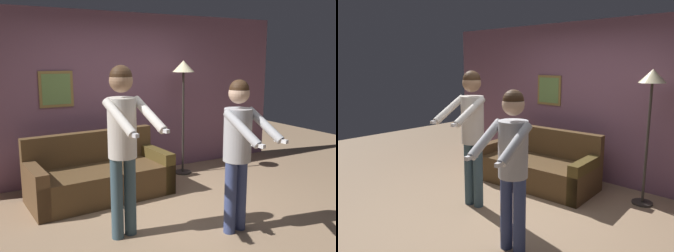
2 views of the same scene
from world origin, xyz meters
The scene contains 6 objects.
ground_plane centered at (0.00, 0.00, 0.00)m, with size 12.00×12.00×0.00m, color #A18263.
back_wall_assembly centered at (-0.01, 2.01, 1.30)m, with size 6.40×0.09×2.60m.
couch centered at (-0.50, 1.18, 0.28)m, with size 1.95×0.97×0.87m.
torchiere_lamp centered at (1.06, 1.55, 1.56)m, with size 0.35×0.35×1.86m.
person_standing_left centered at (-0.65, -0.08, 1.13)m, with size 0.50×0.74×1.84m.
person_standing_right centered at (0.48, -0.55, 1.01)m, with size 0.48×0.68×1.68m.
Camera 1 is at (-2.06, -3.59, 1.92)m, focal length 40.00 mm.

